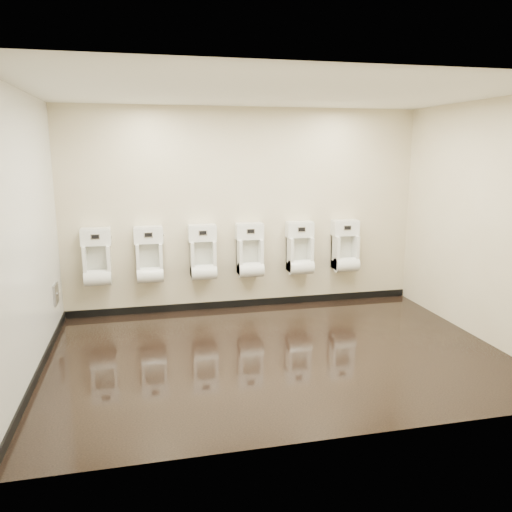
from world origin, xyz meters
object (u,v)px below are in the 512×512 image
Objects in this scene: urinal_2 at (203,256)px; urinal_5 at (345,250)px; urinal_0 at (97,261)px; urinal_3 at (250,254)px; urinal_4 at (300,252)px; urinal_1 at (149,259)px; access_panel at (56,294)px.

urinal_2 and urinal_5 have the same top height.
urinal_0 and urinal_3 have the same top height.
urinal_5 is at bearing 0.00° from urinal_4.
urinal_1 and urinal_3 have the same top height.
urinal_4 is 1.00× the size of urinal_5.
urinal_3 is 1.00× the size of urinal_4.
urinal_3 is at bearing 9.45° from access_panel.
urinal_0 is 3.48m from urinal_5.
access_panel is 0.34× the size of urinal_0.
urinal_4 is at bearing 180.00° from urinal_5.
urinal_2 and urinal_4 have the same top height.
urinal_3 is at bearing 0.00° from urinal_1.
urinal_0 is at bearing 180.00° from urinal_1.
access_panel is 0.34× the size of urinal_2.
access_panel is 0.34× the size of urinal_3.
access_panel is 3.98m from urinal_5.
urinal_1 is 1.00× the size of urinal_5.
urinal_2 is at bearing 12.71° from access_panel.
urinal_3 is 0.73m from urinal_4.
urinal_4 is at bearing 7.35° from access_panel.
urinal_2 is 0.66m from urinal_3.
urinal_0 is 1.00× the size of urinal_2.
urinal_3 and urinal_5 have the same top height.
urinal_3 is at bearing 0.00° from urinal_2.
urinal_1 is 1.38m from urinal_3.
urinal_3 is (2.05, 0.00, 0.00)m from urinal_0.
urinal_4 is (3.26, 0.42, 0.30)m from access_panel.
urinal_2 is at bearing 0.00° from urinal_0.
urinal_0 is 1.00× the size of urinal_5.
access_panel is 1.25m from urinal_1.
urinal_0 is 1.39m from urinal_2.
urinal_1 is at bearing 180.00° from urinal_4.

